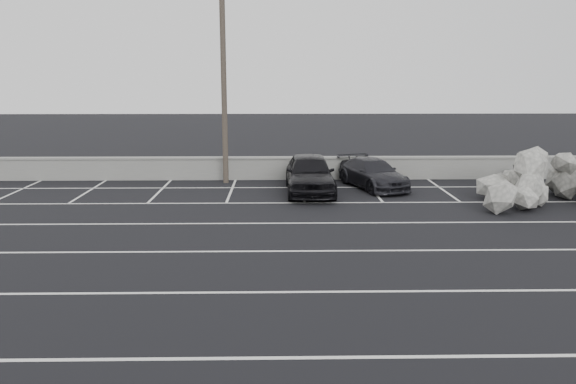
{
  "coord_description": "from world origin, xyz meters",
  "views": [
    {
      "loc": [
        -0.01,
        -11.87,
        4.77
      ],
      "look_at": [
        0.31,
        6.25,
        1.0
      ],
      "focal_mm": 35.0,
      "sensor_mm": 36.0,
      "label": 1
    }
  ],
  "objects_px": {
    "riprap_pile": "(555,187)",
    "car_right": "(373,173)",
    "car_left": "(310,173)",
    "utility_pole": "(224,78)",
    "trash_bin": "(519,174)"
  },
  "relations": [
    {
      "from": "riprap_pile",
      "to": "car_right",
      "type": "bearing_deg",
      "value": 155.11
    },
    {
      "from": "car_left",
      "to": "utility_pole",
      "type": "bearing_deg",
      "value": 147.12
    },
    {
      "from": "car_left",
      "to": "car_right",
      "type": "height_order",
      "value": "car_left"
    },
    {
      "from": "utility_pole",
      "to": "car_right",
      "type": "bearing_deg",
      "value": -11.07
    },
    {
      "from": "car_left",
      "to": "car_right",
      "type": "relative_size",
      "value": 1.12
    },
    {
      "from": "trash_bin",
      "to": "riprap_pile",
      "type": "distance_m",
      "value": 3.94
    },
    {
      "from": "utility_pole",
      "to": "riprap_pile",
      "type": "relative_size",
      "value": 1.46
    },
    {
      "from": "car_left",
      "to": "riprap_pile",
      "type": "xyz_separation_m",
      "value": [
        9.28,
        -1.95,
        -0.22
      ]
    },
    {
      "from": "car_left",
      "to": "utility_pole",
      "type": "relative_size",
      "value": 0.52
    },
    {
      "from": "car_right",
      "to": "trash_bin",
      "type": "xyz_separation_m",
      "value": [
        6.76,
        0.92,
        -0.21
      ]
    },
    {
      "from": "car_right",
      "to": "riprap_pile",
      "type": "distance_m",
      "value": 7.14
    },
    {
      "from": "trash_bin",
      "to": "car_left",
      "type": "bearing_deg",
      "value": -168.34
    },
    {
      "from": "car_right",
      "to": "utility_pole",
      "type": "relative_size",
      "value": 0.47
    },
    {
      "from": "car_left",
      "to": "utility_pole",
      "type": "xyz_separation_m",
      "value": [
        -3.67,
        2.32,
        3.84
      ]
    },
    {
      "from": "car_right",
      "to": "trash_bin",
      "type": "bearing_deg",
      "value": -10.93
    }
  ]
}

